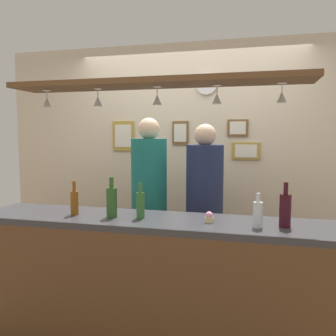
{
  "coord_description": "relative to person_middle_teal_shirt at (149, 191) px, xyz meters",
  "views": [
    {
      "loc": [
        0.71,
        -2.74,
        1.59
      ],
      "look_at": [
        0.0,
        0.1,
        1.31
      ],
      "focal_mm": 37.15,
      "sensor_mm": 36.0,
      "label": 1
    }
  ],
  "objects": [
    {
      "name": "ground_plane",
      "position": [
        0.26,
        -0.4,
        -1.06
      ],
      "size": [
        8.0,
        8.0,
        0.0
      ],
      "primitive_type": "plane",
      "color": "brown"
    },
    {
      "name": "back_wall",
      "position": [
        0.26,
        0.7,
        0.24
      ],
      "size": [
        4.4,
        0.06,
        2.6
      ],
      "primitive_type": "cube",
      "color": "beige",
      "rests_on": "ground_plane"
    },
    {
      "name": "bar_counter",
      "position": [
        0.26,
        -0.9,
        -0.39
      ],
      "size": [
        2.7,
        0.55,
        0.98
      ],
      "color": "#38383D",
      "rests_on": "ground_plane"
    },
    {
      "name": "overhead_glass_rack",
      "position": [
        0.26,
        -0.7,
        0.9
      ],
      "size": [
        2.2,
        0.36,
        0.04
      ],
      "primitive_type": "cube",
      "color": "brown"
    },
    {
      "name": "hanging_wineglass_far_left",
      "position": [
        -0.63,
        -0.69,
        0.79
      ],
      "size": [
        0.07,
        0.07,
        0.13
      ],
      "color": "silver",
      "rests_on": "overhead_glass_rack"
    },
    {
      "name": "hanging_wineglass_left",
      "position": [
        -0.2,
        -0.67,
        0.79
      ],
      "size": [
        0.07,
        0.07,
        0.13
      ],
      "color": "silver",
      "rests_on": "overhead_glass_rack"
    },
    {
      "name": "hanging_wineglass_center_left",
      "position": [
        0.27,
        -0.67,
        0.79
      ],
      "size": [
        0.07,
        0.07,
        0.13
      ],
      "color": "silver",
      "rests_on": "overhead_glass_rack"
    },
    {
      "name": "hanging_wineglass_center",
      "position": [
        0.7,
        -0.64,
        0.79
      ],
      "size": [
        0.07,
        0.07,
        0.13
      ],
      "color": "silver",
      "rests_on": "overhead_glass_rack"
    },
    {
      "name": "hanging_wineglass_center_right",
      "position": [
        1.14,
        -0.64,
        0.79
      ],
      "size": [
        0.07,
        0.07,
        0.13
      ],
      "color": "silver",
      "rests_on": "overhead_glass_rack"
    },
    {
      "name": "person_middle_teal_shirt",
      "position": [
        0.0,
        0.0,
        0.0
      ],
      "size": [
        0.34,
        0.34,
        1.75
      ],
      "color": "#2D334C",
      "rests_on": "ground_plane"
    },
    {
      "name": "person_right_navy_shirt",
      "position": [
        0.53,
        0.0,
        -0.04
      ],
      "size": [
        0.34,
        0.34,
        1.69
      ],
      "color": "#2D334C",
      "rests_on": "ground_plane"
    },
    {
      "name": "bottle_beer_amber_tall",
      "position": [
        -0.36,
        -0.78,
        0.02
      ],
      "size": [
        0.06,
        0.06,
        0.26
      ],
      "color": "brown",
      "rests_on": "bar_counter"
    },
    {
      "name": "bottle_champagne_green",
      "position": [
        -0.05,
        -0.78,
        0.04
      ],
      "size": [
        0.08,
        0.08,
        0.3
      ],
      "color": "#2D5623",
      "rests_on": "bar_counter"
    },
    {
      "name": "bottle_beer_green_import",
      "position": [
        0.17,
        -0.76,
        0.03
      ],
      "size": [
        0.06,
        0.06,
        0.26
      ],
      "color": "#336B2D",
      "rests_on": "bar_counter"
    },
    {
      "name": "bottle_soda_clear",
      "position": [
        1.0,
        -0.82,
        0.01
      ],
      "size": [
        0.06,
        0.06,
        0.23
      ],
      "color": "silver",
      "rests_on": "bar_counter"
    },
    {
      "name": "bottle_wine_dark_red",
      "position": [
        1.18,
        -0.76,
        0.04
      ],
      "size": [
        0.08,
        0.08,
        0.3
      ],
      "color": "#380F19",
      "rests_on": "bar_counter"
    },
    {
      "name": "cupcake",
      "position": [
        0.67,
        -0.77,
        -0.04
      ],
      "size": [
        0.06,
        0.06,
        0.08
      ],
      "color": "beige",
      "rests_on": "bar_counter"
    },
    {
      "name": "picture_frame_lower_pair",
      "position": [
        0.88,
        0.66,
        0.36
      ],
      "size": [
        0.3,
        0.02,
        0.18
      ],
      "color": "#B29338",
      "rests_on": "back_wall"
    },
    {
      "name": "picture_frame_caricature",
      "position": [
        -0.51,
        0.66,
        0.52
      ],
      "size": [
        0.26,
        0.02,
        0.34
      ],
      "color": "#B29338",
      "rests_on": "back_wall"
    },
    {
      "name": "picture_frame_crest",
      "position": [
        0.16,
        0.66,
        0.55
      ],
      "size": [
        0.18,
        0.02,
        0.26
      ],
      "color": "brown",
      "rests_on": "back_wall"
    },
    {
      "name": "picture_frame_upper_small",
      "position": [
        0.79,
        0.66,
        0.61
      ],
      "size": [
        0.22,
        0.02,
        0.18
      ],
      "color": "brown",
      "rests_on": "back_wall"
    },
    {
      "name": "wall_clock",
      "position": [
        0.45,
        0.65,
        1.07
      ],
      "size": [
        0.22,
        0.03,
        0.22
      ],
      "primitive_type": "cylinder",
      "rotation": [
        1.57,
        0.0,
        0.0
      ],
      "color": "white",
      "rests_on": "back_wall"
    }
  ]
}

